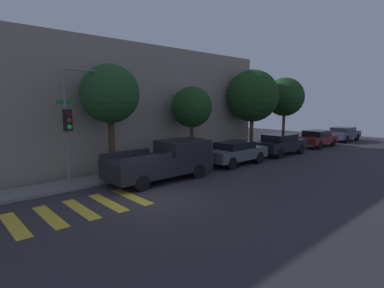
{
  "coord_description": "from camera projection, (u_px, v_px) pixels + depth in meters",
  "views": [
    {
      "loc": [
        -6.56,
        -9.49,
        3.79
      ],
      "look_at": [
        3.98,
        2.1,
        1.6
      ],
      "focal_mm": 28.0,
      "sensor_mm": 36.0,
      "label": 1
    }
  ],
  "objects": [
    {
      "name": "sedan_tail_of_row",
      "position": [
        343.0,
        134.0,
        29.28
      ],
      "size": [
        4.31,
        1.88,
        1.37
      ],
      "color": "#2D3351",
      "rests_on": "ground"
    },
    {
      "name": "sidewalk",
      "position": [
        106.0,
        178.0,
        14.79
      ],
      "size": [
        26.0,
        1.67,
        0.14
      ],
      "primitive_type": "cube",
      "color": "slate",
      "rests_on": "ground"
    },
    {
      "name": "crosswalk",
      "position": [
        66.0,
        213.0,
        10.35
      ],
      "size": [
        5.67,
        2.6,
        0.0
      ],
      "color": "gold",
      "rests_on": "ground"
    },
    {
      "name": "tree_behind_truck",
      "position": [
        285.0,
        97.0,
        24.8
      ],
      "size": [
        3.18,
        3.18,
        5.82
      ],
      "color": "brown",
      "rests_on": "ground"
    },
    {
      "name": "sedan_middle",
      "position": [
        280.0,
        144.0,
        21.71
      ],
      "size": [
        4.6,
        1.88,
        1.51
      ],
      "color": "black",
      "rests_on": "ground"
    },
    {
      "name": "ground_plane",
      "position": [
        153.0,
        199.0,
        11.85
      ],
      "size": [
        60.0,
        60.0,
        0.0
      ],
      "primitive_type": "plane",
      "color": "#2D2B30"
    },
    {
      "name": "building_row",
      "position": [
        70.0,
        106.0,
        17.41
      ],
      "size": [
        26.0,
        6.0,
        7.11
      ],
      "primitive_type": "cube",
      "color": "gray",
      "rests_on": "ground"
    },
    {
      "name": "tree_far_end",
      "position": [
        252.0,
        96.0,
        21.84
      ],
      "size": [
        3.78,
        3.78,
        6.14
      ],
      "color": "brown",
      "rests_on": "ground"
    },
    {
      "name": "sedan_far_end",
      "position": [
        317.0,
        138.0,
        25.59
      ],
      "size": [
        4.24,
        1.85,
        1.42
      ],
      "color": "maroon",
      "rests_on": "ground"
    },
    {
      "name": "pickup_truck",
      "position": [
        165.0,
        160.0,
        14.72
      ],
      "size": [
        5.35,
        2.09,
        1.87
      ],
      "color": "black",
      "rests_on": "ground"
    },
    {
      "name": "tree_near_corner",
      "position": [
        110.0,
        94.0,
        14.32
      ],
      "size": [
        2.83,
        2.83,
        5.62
      ],
      "color": "#42301E",
      "rests_on": "ground"
    },
    {
      "name": "traffic_light_pole",
      "position": [
        78.0,
        109.0,
        12.84
      ],
      "size": [
        2.62,
        0.56,
        5.31
      ],
      "color": "slate",
      "rests_on": "ground"
    },
    {
      "name": "sedan_near_corner",
      "position": [
        235.0,
        152.0,
        18.33
      ],
      "size": [
        4.24,
        1.83,
        1.41
      ],
      "color": "#4C5156",
      "rests_on": "ground"
    },
    {
      "name": "tree_midblock",
      "position": [
        192.0,
        107.0,
        17.95
      ],
      "size": [
        2.45,
        2.45,
        4.73
      ],
      "color": "#4C3823",
      "rests_on": "ground"
    }
  ]
}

